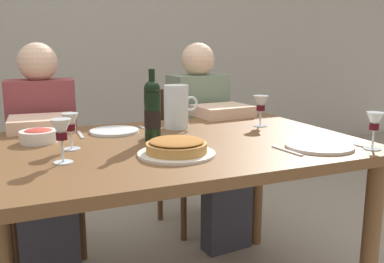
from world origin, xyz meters
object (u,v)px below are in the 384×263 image
(wine_glass_right_diner, at_px, (70,124))
(wine_glass_spare, at_px, (261,105))
(wine_glass_centre, at_px, (61,132))
(chair_right, at_px, (189,147))
(wine_bottle, at_px, (152,111))
(diner_right, at_px, (207,136))
(baked_tart, at_px, (177,148))
(wine_glass_left_diner, at_px, (374,123))
(water_pitcher, at_px, (176,109))
(salad_bowl, at_px, (39,135))
(chair_left, at_px, (45,162))
(dinner_plate_right_setting, at_px, (114,131))
(diner_left, at_px, (44,151))
(dinner_plate_left_setting, at_px, (319,146))
(dining_table, at_px, (174,164))

(wine_glass_right_diner, height_order, wine_glass_spare, wine_glass_spare)
(wine_glass_centre, bearing_deg, chair_right, 48.80)
(wine_glass_right_diner, bearing_deg, wine_bottle, 3.05)
(wine_bottle, height_order, diner_right, diner_right)
(baked_tart, xyz_separation_m, wine_glass_left_diner, (0.71, -0.22, 0.07))
(baked_tart, distance_m, diner_right, 1.01)
(water_pitcher, distance_m, salad_bowl, 0.63)
(water_pitcher, relative_size, chair_left, 0.23)
(dinner_plate_right_setting, height_order, diner_left, diner_left)
(chair_left, bearing_deg, salad_bowl, 89.19)
(wine_glass_centre, relative_size, dinner_plate_right_setting, 0.68)
(wine_glass_left_diner, bearing_deg, baked_tart, 162.93)
(baked_tart, bearing_deg, dinner_plate_left_setting, -11.94)
(diner_right, bearing_deg, dinner_plate_right_setting, 24.47)
(wine_glass_centre, bearing_deg, salad_bowl, 98.38)
(diner_left, distance_m, chair_right, 0.94)
(diner_left, bearing_deg, chair_right, -161.29)
(dining_table, distance_m, salad_bowl, 0.56)
(dining_table, xyz_separation_m, wine_bottle, (-0.07, 0.06, 0.22))
(diner_left, distance_m, diner_right, 0.92)
(wine_glass_centre, bearing_deg, water_pitcher, 35.64)
(salad_bowl, relative_size, wine_glass_left_diner, 1.05)
(diner_left, bearing_deg, wine_glass_left_diner, 140.30)
(salad_bowl, relative_size, chair_left, 0.17)
(wine_glass_left_diner, height_order, chair_right, wine_glass_left_diner)
(water_pitcher, bearing_deg, wine_bottle, -131.63)
(water_pitcher, height_order, salad_bowl, water_pitcher)
(salad_bowl, xyz_separation_m, diner_right, (0.96, 0.43, -0.17))
(wine_bottle, bearing_deg, baked_tart, -88.85)
(baked_tart, distance_m, diner_left, 0.95)
(wine_glass_spare, xyz_separation_m, diner_right, (-0.05, 0.50, -0.25))
(wine_bottle, height_order, wine_glass_spare, wine_bottle)
(wine_glass_left_diner, xyz_separation_m, wine_glass_right_diner, (-1.04, 0.45, -0.00))
(wine_bottle, height_order, chair_right, wine_bottle)
(salad_bowl, relative_size, wine_glass_spare, 0.99)
(water_pitcher, relative_size, diner_right, 0.18)
(chair_left, bearing_deg, dinner_plate_right_setting, 118.38)
(wine_glass_centre, height_order, chair_left, wine_glass_centre)
(wine_glass_centre, bearing_deg, dinner_plate_right_setting, 57.21)
(wine_glass_centre, distance_m, dinner_plate_right_setting, 0.52)
(water_pitcher, bearing_deg, chair_right, 62.05)
(wine_glass_left_diner, height_order, wine_glass_centre, wine_glass_centre)
(baked_tart, xyz_separation_m, chair_left, (-0.38, 1.08, -0.29))
(wine_glass_right_diner, xyz_separation_m, chair_right, (0.84, 0.84, -0.36))
(dinner_plate_left_setting, relative_size, dinner_plate_right_setting, 1.18)
(diner_right, bearing_deg, wine_bottle, 43.04)
(dinner_plate_left_setting, height_order, diner_right, diner_right)
(chair_left, xyz_separation_m, chair_right, (0.89, -0.00, 0.00))
(wine_glass_spare, relative_size, dinner_plate_right_setting, 0.68)
(diner_left, bearing_deg, dinner_plate_right_setting, 132.22)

